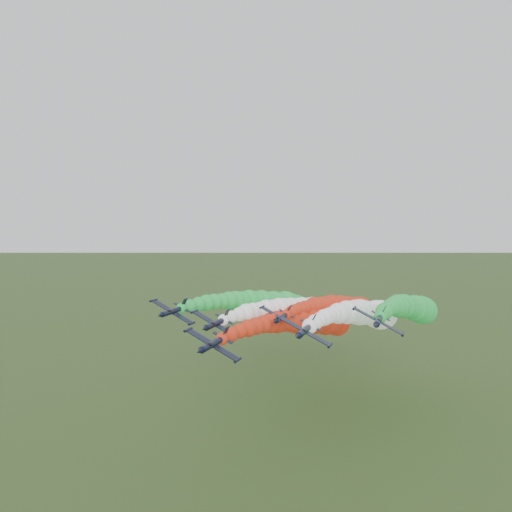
# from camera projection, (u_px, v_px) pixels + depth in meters

# --- Properties ---
(jet_lead) EXTENTS (16.77, 85.68, 16.40)m
(jet_lead) POSITION_uv_depth(u_px,v_px,m) (313.00, 322.00, 134.51)
(jet_lead) COLOR black
(jet_lead) RESTS_ON ground
(jet_inner_left) EXTENTS (16.91, 85.82, 16.54)m
(jet_inner_left) POSITION_uv_depth(u_px,v_px,m) (305.00, 310.00, 147.33)
(jet_inner_left) COLOR black
(jet_inner_left) RESTS_ON ground
(jet_inner_right) EXTENTS (16.75, 85.65, 16.37)m
(jet_inner_right) POSITION_uv_depth(u_px,v_px,m) (368.00, 314.00, 139.21)
(jet_inner_right) COLOR black
(jet_inner_right) RESTS_ON ground
(jet_outer_left) EXTENTS (16.51, 85.42, 16.13)m
(jet_outer_left) POSITION_uv_depth(u_px,v_px,m) (271.00, 303.00, 155.83)
(jet_outer_left) COLOR black
(jet_outer_left) RESTS_ON ground
(jet_outer_right) EXTENTS (17.20, 86.11, 16.83)m
(jet_outer_right) POSITION_uv_depth(u_px,v_px,m) (412.00, 308.00, 146.59)
(jet_outer_right) COLOR black
(jet_outer_right) RESTS_ON ground
(jet_trail) EXTENTS (17.38, 86.28, 17.00)m
(jet_trail) POSITION_uv_depth(u_px,v_px,m) (344.00, 308.00, 162.96)
(jet_trail) COLOR black
(jet_trail) RESTS_ON ground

